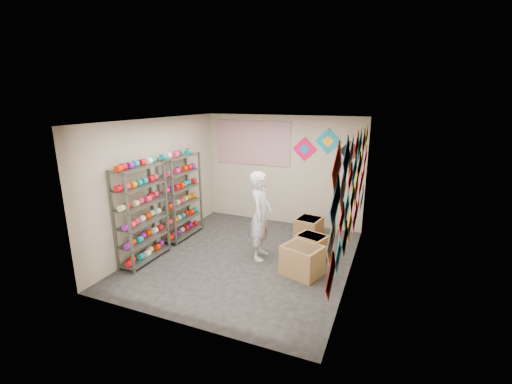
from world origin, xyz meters
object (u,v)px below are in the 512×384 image
at_px(shelf_rack_front, 142,214).
at_px(shelf_rack_back, 181,197).
at_px(shopkeeper, 261,216).
at_px(carton_a, 302,260).
at_px(carton_c, 309,229).
at_px(carton_b, 312,246).

distance_m(shelf_rack_front, shelf_rack_back, 1.30).
distance_m(shopkeeper, carton_a, 1.17).
bearing_deg(shelf_rack_back, carton_c, 19.57).
bearing_deg(shelf_rack_back, carton_b, 1.79).
distance_m(shelf_rack_back, carton_c, 2.96).
distance_m(shelf_rack_front, shopkeeper, 2.27).
bearing_deg(carton_b, shelf_rack_front, -137.16).
height_order(carton_a, carton_b, carton_a).
height_order(shelf_rack_front, shelf_rack_back, same).
xyz_separation_m(shelf_rack_front, carton_b, (2.98, 1.39, -0.72)).
bearing_deg(shelf_rack_front, shopkeeper, 25.79).
relative_size(shelf_rack_front, carton_c, 3.37).
relative_size(shopkeeper, carton_c, 3.11).
bearing_deg(carton_b, shelf_rack_back, -160.41).
distance_m(carton_b, carton_c, 0.91).
relative_size(shelf_rack_back, carton_b, 3.40).
height_order(carton_b, carton_c, carton_c).
bearing_deg(shopkeeper, carton_a, -117.39).
distance_m(shelf_rack_back, shopkeeper, 2.07).
xyz_separation_m(shopkeeper, carton_a, (0.94, -0.35, -0.61)).
relative_size(shelf_rack_front, carton_a, 2.91).
xyz_separation_m(carton_b, carton_c, (-0.28, 0.87, 0.02)).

